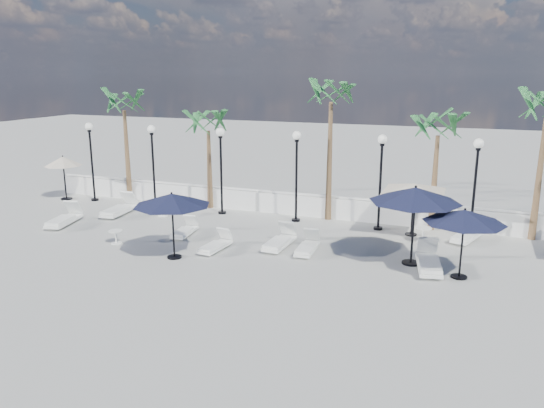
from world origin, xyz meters
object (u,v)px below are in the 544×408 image
(lounger_0, at_px, (64,219))
(parasol_navy_right, at_px, (415,195))
(parasol_cream_sq_a, at_px, (414,184))
(lounger_1, at_px, (120,209))
(lounger_6, at_px, (429,262))
(lounger_2, at_px, (185,230))
(lounger_3, at_px, (280,241))
(lounger_4, at_px, (216,245))
(lounger_7, at_px, (467,235))
(parasol_navy_mid, at_px, (464,217))
(parasol_navy_left, at_px, (172,200))
(lounger_5, at_px, (307,247))
(parasol_cream_small, at_px, (63,162))

(lounger_0, bearing_deg, parasol_navy_right, -11.11)
(parasol_navy_right, distance_m, parasol_cream_sq_a, 3.32)
(lounger_1, bearing_deg, lounger_0, -122.05)
(lounger_6, bearing_deg, lounger_2, 167.71)
(lounger_0, height_order, lounger_3, lounger_0)
(lounger_2, distance_m, lounger_4, 2.26)
(lounger_0, relative_size, lounger_6, 0.98)
(lounger_7, relative_size, parasol_navy_mid, 0.79)
(lounger_0, bearing_deg, parasol_navy_left, -29.12)
(lounger_0, xyz_separation_m, lounger_1, (1.14, 2.19, 0.01))
(lounger_4, relative_size, parasol_navy_mid, 0.68)
(lounger_4, distance_m, parasol_navy_right, 7.09)
(lounger_6, bearing_deg, parasol_navy_right, 138.88)
(lounger_6, xyz_separation_m, lounger_7, (1.09, 3.67, -0.03))
(parasol_cream_sq_a, bearing_deg, lounger_5, -132.98)
(lounger_2, bearing_deg, parasol_navy_left, -74.89)
(lounger_5, bearing_deg, lounger_7, 29.83)
(lounger_5, distance_m, parasol_cream_sq_a, 5.01)
(lounger_6, xyz_separation_m, parasol_navy_right, (-0.60, 0.37, 2.08))
(lounger_1, xyz_separation_m, parasol_cream_small, (-4.30, 1.48, 1.63))
(parasol_navy_mid, bearing_deg, parasol_navy_right, 155.16)
(parasol_navy_mid, distance_m, parasol_navy_right, 1.74)
(lounger_4, xyz_separation_m, parasol_cream_sq_a, (6.31, 4.35, 1.84))
(lounger_5, xyz_separation_m, lounger_7, (5.24, 3.44, 0.02))
(lounger_6, relative_size, parasol_navy_left, 0.85)
(lounger_4, relative_size, parasol_navy_left, 0.65)
(lounger_7, distance_m, parasol_navy_right, 4.26)
(lounger_7, height_order, parasol_navy_right, parasol_navy_right)
(lounger_1, xyz_separation_m, parasol_navy_mid, (14.46, -2.52, 1.69))
(lounger_2, xyz_separation_m, parasol_cream_sq_a, (8.24, 3.20, 1.84))
(lounger_3, height_order, parasol_cream_small, parasol_cream_small)
(lounger_2, relative_size, lounger_3, 0.85)
(lounger_1, height_order, lounger_3, lounger_1)
(lounger_0, bearing_deg, parasol_navy_mid, -13.90)
(lounger_6, bearing_deg, lounger_0, 170.61)
(parasol_navy_left, relative_size, parasol_cream_sq_a, 0.58)
(lounger_3, distance_m, parasol_cream_small, 13.07)
(lounger_2, xyz_separation_m, lounger_4, (1.94, -1.16, 0.00))
(lounger_0, height_order, lounger_5, lounger_0)
(lounger_6, relative_size, lounger_7, 1.12)
(lounger_1, relative_size, parasol_navy_left, 0.85)
(parasol_navy_left, bearing_deg, parasol_cream_small, 149.81)
(parasol_navy_left, height_order, parasol_navy_right, parasol_navy_right)
(parasol_navy_mid, height_order, parasol_cream_sq_a, parasol_navy_mid)
(lounger_0, bearing_deg, lounger_7, 0.49)
(lounger_0, xyz_separation_m, lounger_4, (7.38, -0.68, -0.05))
(lounger_4, xyz_separation_m, parasol_navy_mid, (8.22, 0.36, 1.75))
(lounger_2, height_order, parasol_navy_left, parasol_navy_left)
(lounger_5, relative_size, parasol_cream_small, 0.80)
(lounger_5, xyz_separation_m, parasol_cream_sq_a, (3.18, 3.42, 1.83))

